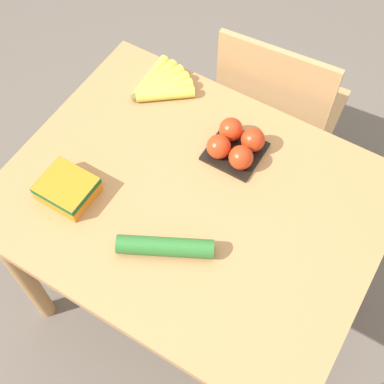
# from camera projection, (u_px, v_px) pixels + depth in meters

# --- Properties ---
(ground_plane) EXTENTS (12.00, 12.00, 0.00)m
(ground_plane) POSITION_uv_depth(u_px,v_px,m) (192.00, 296.00, 2.13)
(ground_plane) COLOR #665B51
(dining_table) EXTENTS (1.03, 0.81, 0.77)m
(dining_table) POSITION_uv_depth(u_px,v_px,m) (192.00, 220.00, 1.58)
(dining_table) COLOR #B27F4C
(dining_table) RESTS_ON ground_plane
(chair) EXTENTS (0.45, 0.43, 0.92)m
(chair) POSITION_uv_depth(u_px,v_px,m) (276.00, 117.00, 1.98)
(chair) COLOR tan
(chair) RESTS_ON ground_plane
(banana_bunch) EXTENTS (0.18, 0.20, 0.03)m
(banana_bunch) POSITION_uv_depth(u_px,v_px,m) (159.00, 85.00, 1.66)
(banana_bunch) COLOR brown
(banana_bunch) RESTS_ON dining_table
(tomato_pack) EXTENTS (0.15, 0.15, 0.08)m
(tomato_pack) POSITION_uv_depth(u_px,v_px,m) (236.00, 144.00, 1.52)
(tomato_pack) COLOR black
(tomato_pack) RESTS_ON dining_table
(carrot_bag) EXTENTS (0.14, 0.13, 0.06)m
(carrot_bag) POSITION_uv_depth(u_px,v_px,m) (67.00, 188.00, 1.45)
(carrot_bag) COLOR orange
(carrot_bag) RESTS_ON dining_table
(cucumber_near) EXTENTS (0.24, 0.16, 0.05)m
(cucumber_near) POSITION_uv_depth(u_px,v_px,m) (165.00, 247.00, 1.37)
(cucumber_near) COLOR #2D702D
(cucumber_near) RESTS_ON dining_table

